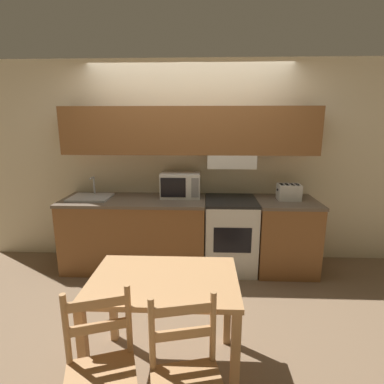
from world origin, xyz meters
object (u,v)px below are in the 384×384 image
(toaster, at_px, (289,192))
(sink_basin, at_px, (91,197))
(dining_table, at_px, (164,293))
(chair_left_of_table, at_px, (101,376))
(microwave, at_px, (181,185))
(stove_range, at_px, (230,234))

(toaster, xyz_separation_m, sink_basin, (-2.41, -0.03, -0.08))
(dining_table, relative_size, chair_left_of_table, 1.15)
(microwave, height_order, toaster, microwave)
(toaster, relative_size, dining_table, 0.27)
(stove_range, distance_m, sink_basin, 1.78)
(stove_range, relative_size, toaster, 3.23)
(stove_range, distance_m, dining_table, 1.76)
(microwave, relative_size, sink_basin, 1.01)
(sink_basin, bearing_deg, chair_left_of_table, -68.96)
(sink_basin, relative_size, chair_left_of_table, 0.54)
(microwave, relative_size, dining_table, 0.47)
(chair_left_of_table, bearing_deg, toaster, 36.10)
(chair_left_of_table, bearing_deg, sink_basin, 93.04)
(microwave, height_order, sink_basin, microwave)
(chair_left_of_table, bearing_deg, dining_table, 42.79)
(dining_table, xyz_separation_m, chair_left_of_table, (-0.29, -0.52, -0.20))
(stove_range, distance_m, microwave, 0.87)
(microwave, relative_size, chair_left_of_table, 0.54)
(sink_basin, height_order, dining_table, sink_basin)
(microwave, relative_size, toaster, 1.76)
(toaster, xyz_separation_m, dining_table, (-1.29, -1.67, -0.35))
(sink_basin, height_order, chair_left_of_table, sink_basin)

